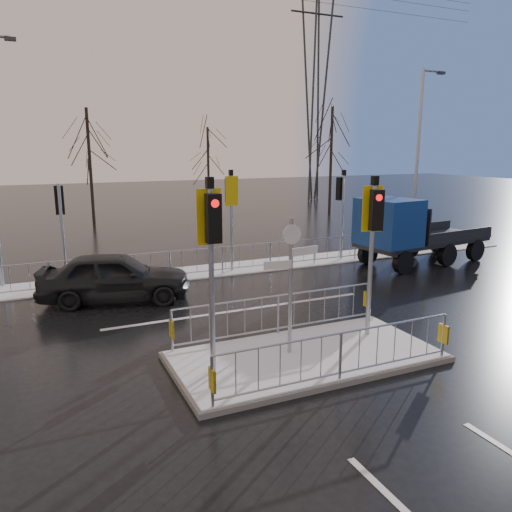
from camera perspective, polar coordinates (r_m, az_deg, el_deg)
name	(u,v)px	position (r m, az deg, el deg)	size (l,w,h in m)	color
ground	(305,359)	(11.59, 5.64, -11.67)	(120.00, 120.00, 0.00)	black
snow_verge	(192,273)	(19.11, -7.29, -1.90)	(30.00, 2.00, 0.04)	white
lane_markings	(313,365)	(11.33, 6.50, -12.26)	(8.00, 11.38, 0.01)	silver
traffic_island	(305,343)	(11.44, 5.60, -9.87)	(6.00, 3.04, 4.15)	#61605C
far_kerb_fixtures	(203,249)	(18.50, -6.04, 0.83)	(18.00, 0.65, 3.83)	#9A9FA8
car_far_lane	(115,277)	(16.01, -15.80, -2.30)	(1.83, 4.56, 1.55)	black
flatbed_truck	(403,230)	(20.68, 16.47, 2.86)	(6.14, 2.86, 2.75)	black
tree_far_a	(89,144)	(31.31, -18.58, 12.00)	(3.75, 3.75, 7.08)	black
tree_far_b	(208,154)	(35.03, -5.50, 11.50)	(3.25, 3.25, 6.14)	black
tree_far_c	(332,140)	(35.81, 8.63, 12.99)	(4.00, 4.00, 7.55)	black
street_lamp_right	(419,154)	(23.76, 18.12, 11.04)	(1.25, 0.18, 8.00)	#9A9FA8
pylon_wires	(305,70)	(45.45, 5.60, 20.37)	(70.00, 2.38, 19.97)	#2D3033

